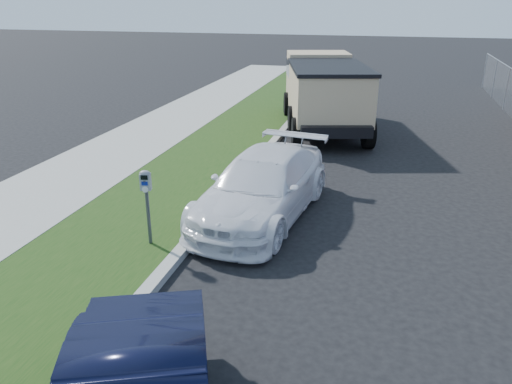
# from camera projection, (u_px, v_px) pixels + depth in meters

# --- Properties ---
(ground) EXTENTS (120.00, 120.00, 0.00)m
(ground) POSITION_uv_depth(u_px,v_px,m) (316.00, 269.00, 9.13)
(ground) COLOR black
(ground) RESTS_ON ground
(streetside) EXTENTS (6.12, 50.00, 0.15)m
(streetside) POSITION_uv_depth(u_px,v_px,m) (102.00, 197.00, 12.22)
(streetside) COLOR gray
(streetside) RESTS_ON ground
(parking_meter) EXTENTS (0.23, 0.17, 1.50)m
(parking_meter) POSITION_uv_depth(u_px,v_px,m) (146.00, 191.00, 9.42)
(parking_meter) COLOR #3F4247
(parking_meter) RESTS_ON ground
(white_wagon) EXTENTS (2.62, 5.15, 1.43)m
(white_wagon) POSITION_uv_depth(u_px,v_px,m) (262.00, 186.00, 11.14)
(white_wagon) COLOR white
(white_wagon) RESTS_ON ground
(dump_truck) EXTENTS (4.07, 7.00, 2.59)m
(dump_truck) POSITION_uv_depth(u_px,v_px,m) (324.00, 90.00, 18.40)
(dump_truck) COLOR black
(dump_truck) RESTS_ON ground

